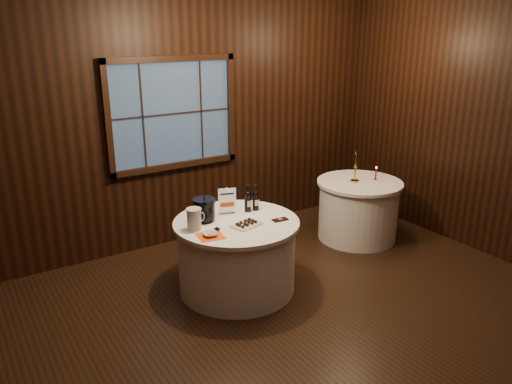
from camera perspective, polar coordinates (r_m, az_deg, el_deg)
ground at (r=4.69m, az=4.36°, el=-15.98°), size 6.00×6.00×0.00m
back_wall at (r=6.12m, az=-9.53°, el=7.88°), size 6.00×0.10×3.00m
main_table at (r=5.21m, az=-2.21°, el=-7.22°), size 1.28×1.28×0.77m
side_table at (r=6.57m, az=11.58°, el=-1.98°), size 1.08×1.08×0.77m
sign_stand at (r=5.20m, az=-3.29°, el=-1.52°), size 0.18×0.14×0.30m
port_bottle_left at (r=5.26m, az=-0.95°, el=-0.90°), size 0.07×0.07×0.30m
port_bottle_right at (r=5.30m, az=-0.03°, el=-0.80°), size 0.07×0.07×0.29m
ice_bucket at (r=5.03m, az=-5.95°, el=-1.99°), size 0.23×0.23×0.24m
chocolate_plate at (r=4.93m, az=-1.10°, el=-3.68°), size 0.34×0.27×0.04m
chocolate_box at (r=5.07m, az=2.78°, el=-3.18°), size 0.17×0.09×0.01m
grape_bunch at (r=4.81m, az=-4.43°, el=-4.35°), size 0.15×0.09×0.04m
glass_pitcher at (r=4.85m, az=-7.08°, el=-3.07°), size 0.20×0.15×0.21m
orange_napkin at (r=4.72m, az=-5.24°, el=-5.03°), size 0.27×0.27×0.00m
cracker_bowl at (r=4.71m, az=-5.25°, el=-4.81°), size 0.16×0.16×0.03m
brass_candlestick at (r=6.38m, az=11.28°, el=2.39°), size 0.11×0.11×0.40m
red_candle at (r=6.53m, az=13.53°, el=1.93°), size 0.05×0.05×0.18m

